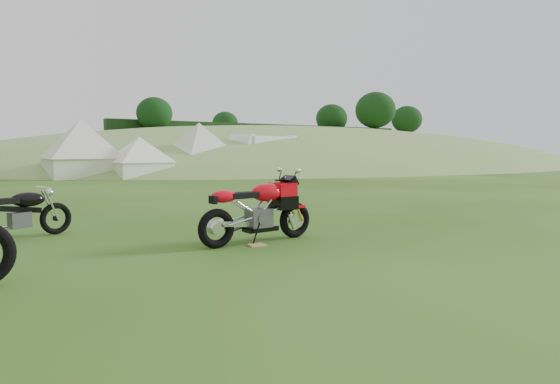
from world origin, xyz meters
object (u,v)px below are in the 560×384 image
plywood_board (257,245)px  caravan (265,154)px  tent_mid (140,155)px  tent_right (199,150)px  vintage_moto_b (18,212)px  sport_motorcycle (258,205)px  tent_left (82,150)px

plywood_board → caravan: bearing=59.2°
tent_mid → tent_right: 4.50m
plywood_board → vintage_moto_b: (-2.89, 2.35, 0.42)m
sport_motorcycle → caravan: size_ratio=0.37×
tent_left → tent_right: tent_right is taller
tent_left → plywood_board: bearing=-96.5°
plywood_board → tent_left: tent_left is taller
tent_right → vintage_moto_b: bearing=-131.4°
sport_motorcycle → tent_right: (7.34, 19.83, 0.87)m
tent_mid → caravan: 8.99m
sport_motorcycle → plywood_board: (-0.13, -0.20, -0.55)m
sport_motorcycle → plywood_board: 0.60m
caravan → tent_mid: bearing=177.8°
plywood_board → vintage_moto_b: size_ratio=0.15×
plywood_board → caravan: (12.11, 20.35, 1.16)m
plywood_board → vintage_moto_b: bearing=140.9°
tent_left → caravan: 11.23m
vintage_moto_b → tent_mid: tent_mid is taller
tent_right → tent_left: bearing=172.8°
sport_motorcycle → plywood_board: bearing=-126.9°
vintage_moto_b → sport_motorcycle: bearing=-55.9°
plywood_board → tent_mid: bearing=79.3°
vintage_moto_b → caravan: size_ratio=0.33×
sport_motorcycle → tent_mid: tent_mid is taller
vintage_moto_b → tent_left: size_ratio=0.50×
tent_left → tent_right: 6.56m
tent_mid → sport_motorcycle: bearing=-105.3°
plywood_board → tent_left: 19.66m
tent_left → tent_right: (6.55, 0.44, 0.01)m
plywood_board → vintage_moto_b: vintage_moto_b is taller
sport_motorcycle → tent_left: bearing=84.0°
vintage_moto_b → tent_mid: (6.30, 15.73, 0.71)m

